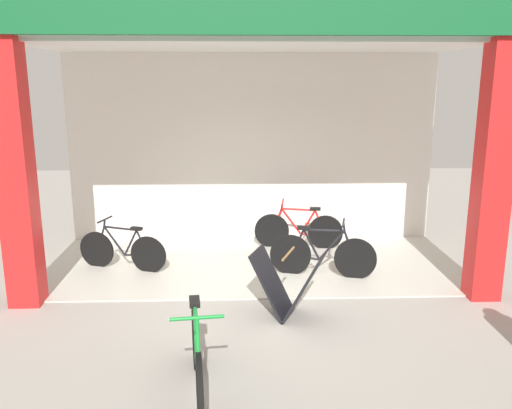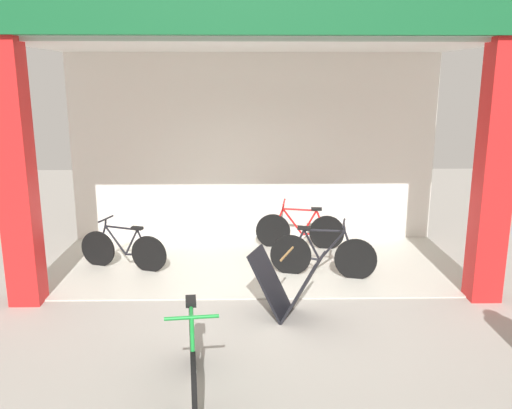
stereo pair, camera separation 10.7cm
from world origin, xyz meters
name	(u,v)px [view 2 (the right image)]	position (x,y,z in m)	size (l,w,h in m)	color
ground_plane	(257,300)	(0.00, 0.00, 0.00)	(20.97, 20.97, 0.00)	#9E9991
shop_facade	(255,120)	(0.00, 1.51, 2.29)	(6.69, 3.16, 4.27)	beige
bicycle_inside_0	(322,255)	(0.99, 0.83, 0.35)	(1.55, 0.48, 0.87)	black
bicycle_inside_1	(123,249)	(-2.05, 1.22, 0.32)	(1.41, 0.52, 0.81)	black
bicycle_inside_2	(300,230)	(0.80, 2.20, 0.34)	(1.52, 0.42, 0.84)	black
bicycle_parked_0	(193,357)	(-0.65, -2.16, 0.37)	(0.47, 1.70, 0.94)	black
sandwich_board_sign	(287,285)	(0.35, -0.52, 0.42)	(1.00, 0.79, 0.85)	black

